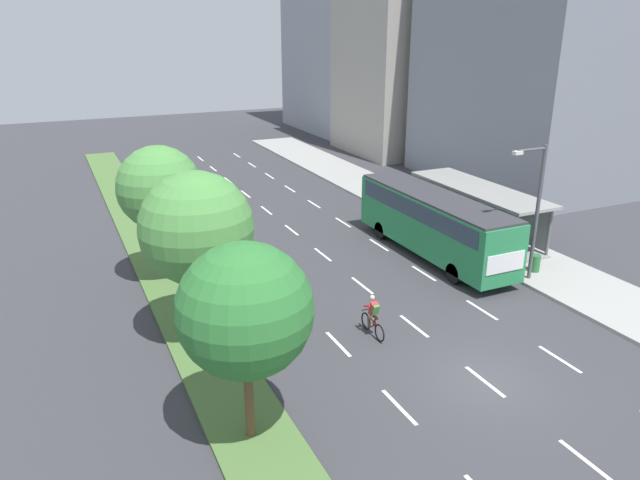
{
  "coord_description": "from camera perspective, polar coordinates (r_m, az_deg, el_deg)",
  "views": [
    {
      "loc": [
        -12.69,
        -13.72,
        11.75
      ],
      "look_at": [
        -0.55,
        12.51,
        1.2
      ],
      "focal_mm": 33.33,
      "sensor_mm": 36.0,
      "label": 1
    }
  ],
  "objects": [
    {
      "name": "median_tree_nearest",
      "position": [
        16.72,
        -7.22,
        -6.74
      ],
      "size": [
        3.9,
        3.9,
        6.1
      ],
      "color": "brown",
      "rests_on": "median_strip"
    },
    {
      "name": "lane_divider_left",
      "position": [
        34.89,
        -8.07,
        0.17
      ],
      "size": [
        0.14,
        46.63,
        0.01
      ],
      "color": "white",
      "rests_on": "ground"
    },
    {
      "name": "median_tree_third",
      "position": [
        28.44,
        -15.18,
        4.84
      ],
      "size": [
        3.9,
        3.9,
        6.47
      ],
      "color": "brown",
      "rests_on": "median_strip"
    },
    {
      "name": "building_mid_right",
      "position": [
        58.29,
        7.66,
        21.44
      ],
      "size": [
        8.73,
        10.53,
        26.67
      ],
      "primitive_type": "cube",
      "color": "#A39E93",
      "rests_on": "ground"
    },
    {
      "name": "median_tree_second",
      "position": [
        22.4,
        -11.77,
        1.09
      ],
      "size": [
        4.28,
        4.28,
        6.66
      ],
      "color": "brown",
      "rests_on": "median_strip"
    },
    {
      "name": "cyclist",
      "position": [
        23.85,
        5.11,
        -7.4
      ],
      "size": [
        0.46,
        1.82,
        1.71
      ],
      "color": "black",
      "rests_on": "ground"
    },
    {
      "name": "median_strip",
      "position": [
        35.96,
        -16.43,
        0.23
      ],
      "size": [
        2.6,
        52.0,
        0.12
      ],
      "primitive_type": "cube",
      "color": "#4C7038",
      "rests_on": "ground"
    },
    {
      "name": "lane_divider_right",
      "position": [
        37.35,
        2.23,
        1.7
      ],
      "size": [
        0.14,
        46.63,
        0.01
      ],
      "color": "white",
      "rests_on": "ground"
    },
    {
      "name": "ground_plane",
      "position": [
        22.08,
        15.51,
        -12.94
      ],
      "size": [
        140.0,
        140.0,
        0.0
      ],
      "primitive_type": "plane",
      "color": "#38383D"
    },
    {
      "name": "trash_bin",
      "position": [
        31.36,
        19.91,
        -2.09
      ],
      "size": [
        0.52,
        0.52,
        0.85
      ],
      "primitive_type": "cylinder",
      "color": "#286B38",
      "rests_on": "sidewalk_right"
    },
    {
      "name": "building_near_right",
      "position": [
        48.7,
        19.82,
        15.87
      ],
      "size": [
        11.38,
        16.0,
        18.31
      ],
      "primitive_type": "cube",
      "color": "gray",
      "rests_on": "ground"
    },
    {
      "name": "lane_divider_center",
      "position": [
        35.97,
        -2.75,
        0.96
      ],
      "size": [
        0.14,
        46.63,
        0.01
      ],
      "color": "white",
      "rests_on": "ground"
    },
    {
      "name": "bus_shelter",
      "position": [
        35.49,
        15.23,
        3.17
      ],
      "size": [
        2.9,
        9.63,
        2.86
      ],
      "color": "gray",
      "rests_on": "sidewalk_right"
    },
    {
      "name": "bus",
      "position": [
        31.9,
        10.82,
        2.01
      ],
      "size": [
        2.54,
        11.29,
        3.37
      ],
      "color": "#28844C",
      "rests_on": "ground"
    },
    {
      "name": "streetlight",
      "position": [
        29.25,
        19.96,
        3.23
      ],
      "size": [
        1.91,
        0.24,
        6.5
      ],
      "color": "#4C4C51",
      "rests_on": "sidewalk_right"
    },
    {
      "name": "building_far_right",
      "position": [
        70.7,
        3.13,
        19.94
      ],
      "size": [
        11.13,
        15.51,
        23.3
      ],
      "primitive_type": "cube",
      "color": "#8E939E",
      "rests_on": "ground"
    },
    {
      "name": "sidewalk_right",
      "position": [
        41.89,
        7.91,
        3.67
      ],
      "size": [
        4.5,
        52.0,
        0.15
      ],
      "primitive_type": "cube",
      "color": "#9E9E99",
      "rests_on": "ground"
    }
  ]
}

